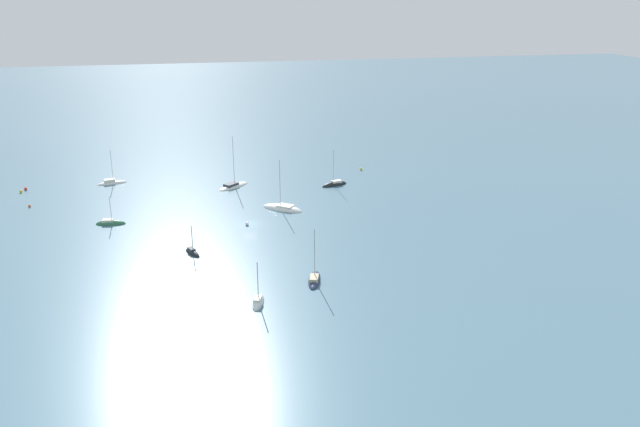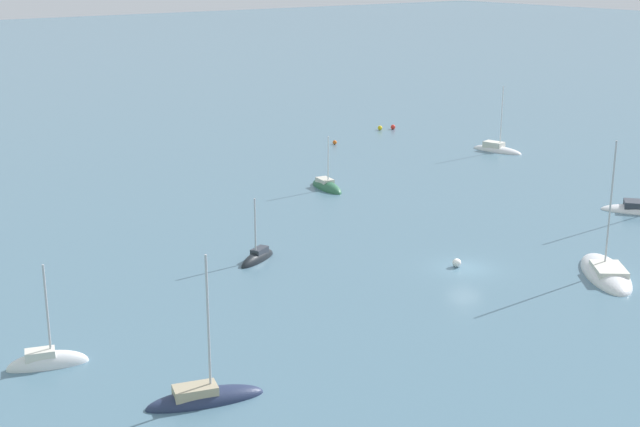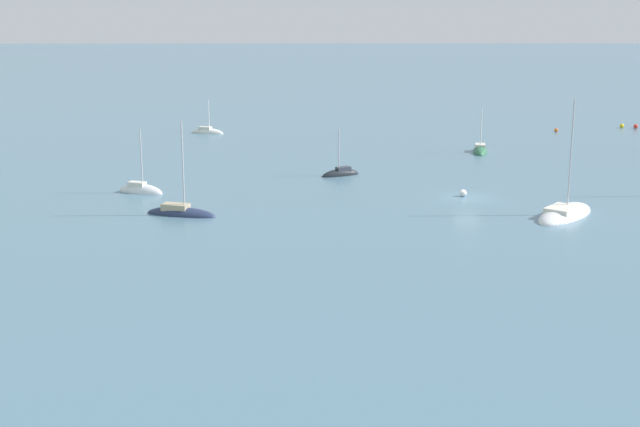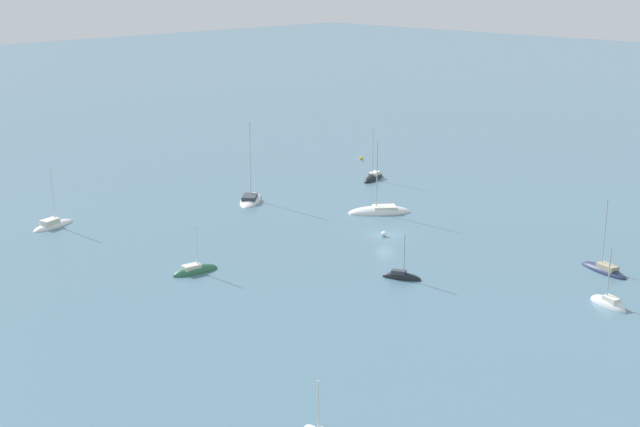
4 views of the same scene
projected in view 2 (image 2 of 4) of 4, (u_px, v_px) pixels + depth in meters
name	position (u px, v px, depth m)	size (l,w,h in m)	color
ground_plane	(466.00, 268.00, 70.29)	(600.00, 600.00, 0.00)	slate
sailboat_0	(47.00, 364.00, 53.64)	(2.87, 5.04, 7.36)	silver
sailboat_1	(257.00, 259.00, 72.10)	(3.05, 4.58, 6.01)	black
sailboat_3	(204.00, 399.00, 49.40)	(3.67, 6.93, 9.29)	#232D4C
sailboat_4	(497.00, 150.00, 111.97)	(7.02, 3.59, 8.87)	silver
sailboat_6	(606.00, 275.00, 68.67)	(9.03, 8.10, 11.51)	silver
sailboat_8	(327.00, 188.00, 94.18)	(5.91, 2.68, 6.52)	#2D6647
mooring_buoy_0	(335.00, 142.00, 115.86)	(0.55, 0.55, 0.55)	orange
mooring_buoy_1	(457.00, 263.00, 70.49)	(0.70, 0.70, 0.70)	white
mooring_buoy_3	(393.00, 127.00, 125.78)	(0.67, 0.67, 0.67)	red
mooring_buoy_4	(380.00, 128.00, 125.20)	(0.65, 0.65, 0.65)	yellow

